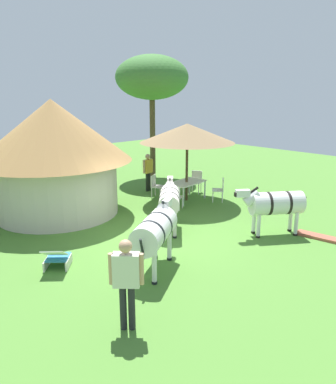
% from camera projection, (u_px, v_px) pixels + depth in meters
% --- Properties ---
extents(ground_plane, '(36.00, 36.00, 0.00)m').
position_uv_depth(ground_plane, '(155.00, 237.00, 10.78)').
color(ground_plane, '#4B7F30').
extents(thatched_hut, '(5.19, 5.19, 3.89)m').
position_uv_depth(thatched_hut, '(54.00, 151.00, 12.35)').
color(thatched_hut, beige).
rests_on(thatched_hut, ground_plane).
extents(shade_umbrella, '(3.58, 3.58, 2.97)m').
position_uv_depth(shade_umbrella, '(187.00, 133.00, 13.77)').
color(shade_umbrella, '#4C3921').
rests_on(shade_umbrella, ground_plane).
extents(patio_dining_table, '(1.61, 1.07, 0.74)m').
position_uv_depth(patio_dining_table, '(187.00, 184.00, 14.28)').
color(patio_dining_table, white).
rests_on(patio_dining_table, ground_plane).
extents(patio_chair_east_end, '(0.57, 0.58, 0.90)m').
position_uv_depth(patio_chair_east_end, '(196.00, 180.00, 15.48)').
color(patio_chair_east_end, white).
rests_on(patio_chair_east_end, ground_plane).
extents(patio_chair_west_end, '(0.58, 0.57, 0.90)m').
position_uv_depth(patio_chair_west_end, '(156.00, 184.00, 14.74)').
color(patio_chair_west_end, white).
rests_on(patio_chair_west_end, ground_plane).
extents(patio_chair_near_hut, '(0.57, 0.58, 0.90)m').
position_uv_depth(patio_chair_near_hut, '(175.00, 196.00, 13.15)').
color(patio_chair_near_hut, silver).
rests_on(patio_chair_near_hut, ground_plane).
extents(patio_chair_near_lawn, '(0.61, 0.60, 0.90)m').
position_uv_depth(patio_chair_near_lawn, '(220.00, 188.00, 14.17)').
color(patio_chair_near_lawn, white).
rests_on(patio_chair_near_lawn, ground_plane).
extents(guest_beside_umbrella, '(0.57, 0.27, 1.60)m').
position_uv_depth(guest_beside_umbrella, '(148.00, 169.00, 15.55)').
color(guest_beside_umbrella, black).
rests_on(guest_beside_umbrella, ground_plane).
extents(standing_watcher, '(0.48, 0.47, 1.70)m').
position_uv_depth(standing_watcher, '(126.00, 277.00, 6.34)').
color(standing_watcher, black).
rests_on(standing_watcher, ground_plane).
extents(striped_lounge_chair, '(0.93, 0.96, 0.61)m').
position_uv_depth(striped_lounge_chair, '(57.00, 258.00, 8.83)').
color(striped_lounge_chair, teal).
rests_on(striped_lounge_chair, ground_plane).
extents(zebra_nearest_camera, '(2.06, 1.48, 1.53)m').
position_uv_depth(zebra_nearest_camera, '(155.00, 230.00, 8.57)').
color(zebra_nearest_camera, silver).
rests_on(zebra_nearest_camera, ground_plane).
extents(zebra_by_umbrella, '(1.91, 1.48, 1.49)m').
position_uv_depth(zebra_by_umbrella, '(275.00, 204.00, 10.73)').
color(zebra_by_umbrella, silver).
rests_on(zebra_by_umbrella, ground_plane).
extents(zebra_toward_hut, '(1.65, 1.67, 1.53)m').
position_uv_depth(zebra_toward_hut, '(169.00, 199.00, 11.05)').
color(zebra_toward_hut, silver).
rests_on(zebra_toward_hut, ground_plane).
extents(acacia_tree_far_lawn, '(3.44, 3.44, 5.80)m').
position_uv_depth(acacia_tree_far_lawn, '(152.00, 78.00, 17.31)').
color(acacia_tree_far_lawn, '#4D3F27').
rests_on(acacia_tree_far_lawn, ground_plane).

